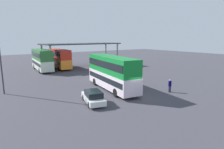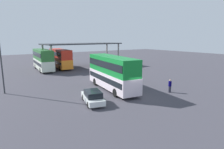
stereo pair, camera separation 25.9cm
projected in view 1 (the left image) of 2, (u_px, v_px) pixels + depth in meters
ground_plane at (134, 97)px, 21.96m from camera, size 140.00×140.00×0.00m
double_decker_main at (112, 72)px, 24.73m from camera, size 3.82×10.40×4.37m
parked_hatchback at (93, 97)px, 19.71m from camera, size 2.58×4.37×1.35m
double_decker_near_canopy at (42, 59)px, 39.58m from camera, size 3.22×10.36×4.33m
double_decker_mid_row at (59, 58)px, 42.39m from camera, size 3.03×10.13×4.22m
depot_canopy at (83, 45)px, 43.38m from camera, size 18.77×7.43×5.52m
pedestrian_waiting at (170, 86)px, 23.71m from camera, size 0.38×0.38×1.64m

